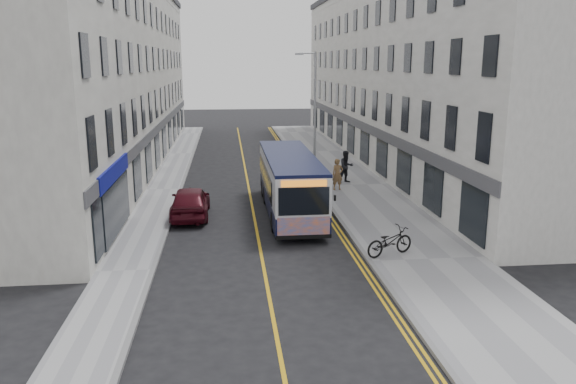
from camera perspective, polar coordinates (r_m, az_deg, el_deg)
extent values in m
plane|color=black|center=(21.96, -2.69, -6.60)|extent=(140.00, 140.00, 0.00)
cube|color=#98989B|center=(34.28, 6.50, 0.65)|extent=(4.50, 64.00, 0.12)
cube|color=#98989B|center=(33.67, -12.52, 0.19)|extent=(2.00, 64.00, 0.12)
cube|color=slate|center=(33.86, 2.78, 0.58)|extent=(0.18, 64.00, 0.13)
cube|color=slate|center=(33.57, -10.83, 0.25)|extent=(0.18, 64.00, 0.13)
cube|color=gold|center=(33.49, -3.99, 0.31)|extent=(0.12, 64.00, 0.01)
cube|color=gold|center=(33.81, 2.03, 0.46)|extent=(0.10, 64.00, 0.01)
cube|color=gold|center=(33.84, 2.37, 0.46)|extent=(0.10, 64.00, 0.01)
cube|color=white|center=(43.55, 10.98, 11.69)|extent=(6.00, 46.00, 13.00)
cube|color=silver|center=(42.37, -17.16, 11.32)|extent=(6.00, 46.00, 13.00)
cylinder|color=#989BA0|center=(35.24, 2.75, 7.55)|extent=(0.14, 0.14, 8.00)
cylinder|color=#989BA0|center=(35.00, 1.99, 13.91)|extent=(1.00, 0.08, 0.08)
cube|color=#989BA0|center=(34.94, 1.15, 13.84)|extent=(0.50, 0.18, 0.12)
cube|color=black|center=(27.87, 0.18, -0.72)|extent=(2.31, 10.16, 0.83)
cube|color=silver|center=(27.60, 0.18, 1.79)|extent=(2.31, 10.16, 1.66)
cube|color=black|center=(27.44, 0.18, 3.65)|extent=(2.33, 10.16, 0.15)
cube|color=black|center=(28.08, -2.33, 1.59)|extent=(0.04, 7.94, 1.06)
cube|color=black|center=(28.33, 2.42, 1.69)|extent=(0.04, 7.94, 1.06)
cube|color=black|center=(22.68, 1.62, -0.95)|extent=(2.08, 0.04, 1.15)
cube|color=orange|center=(22.98, 1.61, -3.63)|extent=(2.17, 0.04, 0.88)
cube|color=orange|center=(22.50, 1.64, 0.87)|extent=(1.85, 0.04, 0.26)
cylinder|color=black|center=(24.91, -1.42, -3.07)|extent=(0.26, 0.92, 0.92)
cylinder|color=black|center=(25.17, 3.32, -2.92)|extent=(0.26, 0.92, 0.92)
cylinder|color=black|center=(29.81, -2.25, -0.36)|extent=(0.26, 0.92, 0.92)
cylinder|color=black|center=(30.02, 1.73, -0.26)|extent=(0.26, 0.92, 0.92)
cylinder|color=black|center=(31.43, -2.47, 0.34)|extent=(0.26, 0.92, 0.92)
cylinder|color=black|center=(31.63, 1.31, 0.43)|extent=(0.26, 0.92, 0.92)
imported|color=black|center=(21.94, 10.29, -4.97)|extent=(2.23, 1.50, 1.11)
imported|color=olive|center=(32.63, 5.06, 1.79)|extent=(0.73, 0.55, 1.82)
imported|color=black|center=(34.70, 5.94, 2.58)|extent=(1.15, 1.02, 1.97)
imported|color=white|center=(40.43, -0.29, 3.54)|extent=(1.64, 4.23, 1.37)
imported|color=#450B15|center=(27.65, -9.90, -0.97)|extent=(1.83, 4.52, 1.54)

